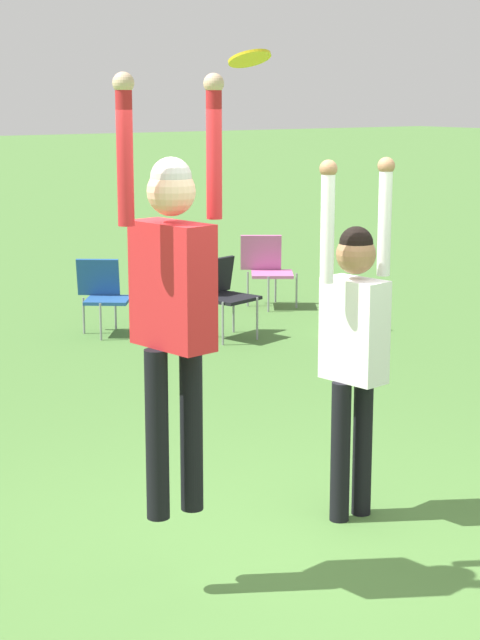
# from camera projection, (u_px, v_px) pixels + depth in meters

# --- Properties ---
(ground_plane) EXTENTS (120.00, 120.00, 0.00)m
(ground_plane) POSITION_uv_depth(u_px,v_px,m) (284.00, 561.00, 6.01)
(ground_plane) COLOR #4C7A38
(person_jumping) EXTENTS (0.61, 0.49, 2.26)m
(person_jumping) POSITION_uv_depth(u_px,v_px,m) (172.00, 286.00, 5.36)
(person_jumping) COLOR black
(person_jumping) RESTS_ON ground_plane
(person_defending) EXTENTS (0.55, 0.42, 2.21)m
(person_defending) POSITION_uv_depth(u_px,v_px,m) (354.00, 332.00, 6.39)
(person_defending) COLOR black
(person_defending) RESTS_ON ground_plane
(frisbee) EXTENTS (0.23, 0.22, 0.10)m
(frisbee) POSITION_uv_depth(u_px,v_px,m) (250.00, 59.00, 5.67)
(frisbee) COLOR yellow
(camping_chair_0) EXTENTS (0.65, 0.72, 0.81)m
(camping_chair_0) POSITION_uv_depth(u_px,v_px,m) (104.00, 291.00, 11.64)
(camping_chair_0) COLOR gray
(camping_chair_0) RESTS_ON ground_plane
(camping_chair_1) EXTENTS (0.64, 0.68, 0.85)m
(camping_chair_1) POSITION_uv_depth(u_px,v_px,m) (223.00, 290.00, 11.44)
(camping_chair_1) COLOR gray
(camping_chair_1) RESTS_ON ground_plane
(camping_chair_2) EXTENTS (0.70, 0.78, 0.87)m
(camping_chair_2) POSITION_uv_depth(u_px,v_px,m) (267.00, 265.00, 13.15)
(camping_chair_2) COLOR gray
(camping_chair_2) RESTS_ON ground_plane
(cooler_box) EXTENTS (0.47, 0.32, 0.33)m
(cooler_box) POSITION_uv_depth(u_px,v_px,m) (349.00, 317.00, 11.80)
(cooler_box) COLOR white
(cooler_box) RESTS_ON ground_plane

